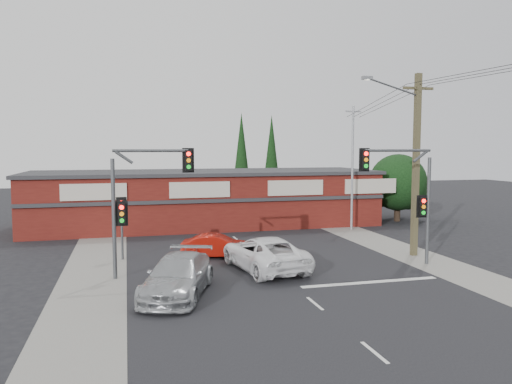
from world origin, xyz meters
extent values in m
plane|color=black|center=(0.00, 0.00, 0.00)|extent=(120.00, 120.00, 0.00)
cube|color=black|center=(0.00, 5.00, 0.01)|extent=(14.00, 70.00, 0.01)
cube|color=gray|center=(-8.50, 5.00, 0.01)|extent=(3.00, 70.00, 0.02)
cube|color=gray|center=(8.50, 5.00, 0.01)|extent=(3.00, 70.00, 0.02)
cube|color=silver|center=(3.50, -1.50, 0.01)|extent=(6.50, 0.35, 0.01)
imported|color=white|center=(-0.42, 2.00, 0.82)|extent=(3.60, 6.24, 1.64)
imported|color=#AEB1B4|center=(-4.97, -1.29, 0.80)|extent=(3.95, 5.95, 1.60)
imported|color=#981209|center=(-2.18, 5.27, 0.64)|extent=(4.08, 2.33, 1.27)
cube|color=silver|center=(0.00, -8.49, 0.01)|extent=(0.12, 1.60, 0.01)
cube|color=silver|center=(0.00, -3.74, 0.01)|extent=(0.12, 1.60, 0.01)
cube|color=silver|center=(0.00, 1.01, 0.01)|extent=(0.12, 1.60, 0.01)
cube|color=silver|center=(0.00, 5.76, 0.01)|extent=(0.12, 1.60, 0.01)
cube|color=silver|center=(0.00, 10.52, 0.01)|extent=(0.12, 1.60, 0.01)
cube|color=silver|center=(0.00, 15.27, 0.01)|extent=(0.12, 1.60, 0.01)
cube|color=silver|center=(0.00, 20.02, 0.01)|extent=(0.12, 1.60, 0.01)
cube|color=silver|center=(0.00, 24.77, 0.01)|extent=(0.12, 1.60, 0.01)
cube|color=silver|center=(0.00, 29.53, 0.01)|extent=(0.12, 1.60, 0.01)
cube|color=silver|center=(0.00, 34.28, 0.01)|extent=(0.12, 1.60, 0.01)
cube|color=silver|center=(0.00, 39.03, 0.01)|extent=(0.12, 1.60, 0.01)
cube|color=silver|center=(0.00, 43.78, 0.01)|extent=(0.12, 1.60, 0.01)
cube|color=#521410|center=(-1.00, 17.00, 2.00)|extent=(26.00, 8.00, 4.00)
cube|color=#2D2D30|center=(-1.00, 17.00, 4.10)|extent=(26.40, 8.40, 0.25)
cube|color=beige|center=(-9.00, 12.95, 3.10)|extent=(4.20, 0.12, 1.10)
cube|color=beige|center=(-2.00, 12.95, 3.10)|extent=(4.20, 0.12, 1.10)
cube|color=beige|center=(5.00, 12.95, 3.10)|extent=(4.20, 0.12, 1.10)
cube|color=beige|center=(11.00, 12.95, 3.10)|extent=(4.20, 0.12, 1.10)
cube|color=#2D2D30|center=(-1.00, 12.90, 2.30)|extent=(26.00, 0.15, 0.25)
cylinder|color=#2D2116|center=(14.50, 15.00, 0.90)|extent=(0.50, 0.50, 1.80)
sphere|color=black|center=(14.50, 15.00, 3.20)|extent=(4.60, 4.60, 4.60)
sphere|color=black|center=(16.00, 16.00, 2.50)|extent=(3.40, 3.40, 3.40)
sphere|color=black|center=(13.20, 16.40, 2.30)|extent=(2.80, 2.80, 2.80)
cylinder|color=#2D2116|center=(3.50, 24.00, 1.00)|extent=(0.24, 0.24, 2.00)
cone|color=black|center=(3.50, 24.00, 5.50)|extent=(1.80, 1.80, 7.50)
cylinder|color=#2D2116|center=(7.00, 26.00, 1.00)|extent=(0.24, 0.24, 2.00)
cone|color=black|center=(7.00, 26.00, 5.50)|extent=(1.80, 1.80, 7.50)
cylinder|color=#47494C|center=(-7.50, 2.00, 2.75)|extent=(0.18, 0.18, 5.50)
cylinder|color=#47494C|center=(-5.80, 2.00, 5.85)|extent=(3.40, 0.14, 0.14)
cylinder|color=#47494C|center=(-6.99, 2.00, 5.55)|extent=(0.82, 0.14, 0.63)
cube|color=black|center=(-4.10, 2.00, 5.40)|extent=(0.32, 0.22, 0.95)
cube|color=black|center=(-4.10, 2.07, 5.40)|extent=(0.55, 0.04, 1.15)
cylinder|color=#FF0C07|center=(-4.10, 1.87, 5.70)|extent=(0.20, 0.06, 0.20)
cylinder|color=orange|center=(-4.10, 1.87, 5.40)|extent=(0.20, 0.06, 0.20)
cylinder|color=#0CE526|center=(-4.10, 1.87, 5.10)|extent=(0.20, 0.06, 0.20)
cube|color=black|center=(-7.15, 2.00, 3.00)|extent=(0.32, 0.22, 0.95)
cube|color=black|center=(-7.15, 2.07, 3.00)|extent=(0.55, 0.04, 1.15)
cylinder|color=#FF0C07|center=(-7.15, 1.87, 3.30)|extent=(0.20, 0.06, 0.20)
cylinder|color=orange|center=(-7.15, 1.87, 3.00)|extent=(0.20, 0.06, 0.20)
cylinder|color=#0CE526|center=(-7.15, 1.87, 2.70)|extent=(0.20, 0.06, 0.20)
cylinder|color=#47494C|center=(8.00, 1.00, 2.75)|extent=(0.18, 0.18, 5.50)
cylinder|color=#47494C|center=(6.20, 1.00, 5.85)|extent=(3.60, 0.14, 0.14)
cylinder|color=#47494C|center=(7.46, 1.00, 5.55)|extent=(0.82, 0.14, 0.63)
cube|color=black|center=(4.40, 1.00, 5.40)|extent=(0.32, 0.22, 0.95)
cube|color=black|center=(4.40, 1.07, 5.40)|extent=(0.55, 0.04, 1.15)
cylinder|color=#FF0C07|center=(4.40, 0.87, 5.70)|extent=(0.20, 0.06, 0.20)
cylinder|color=orange|center=(4.40, 0.87, 5.40)|extent=(0.20, 0.06, 0.20)
cylinder|color=#0CE526|center=(4.40, 0.87, 5.10)|extent=(0.20, 0.06, 0.20)
cube|color=black|center=(7.65, 1.00, 3.00)|extent=(0.32, 0.22, 0.95)
cube|color=black|center=(7.65, 1.07, 3.00)|extent=(0.55, 0.04, 1.15)
cylinder|color=#FF0C07|center=(7.65, 0.87, 3.30)|extent=(0.20, 0.06, 0.20)
cylinder|color=orange|center=(7.65, 0.87, 3.00)|extent=(0.20, 0.06, 0.20)
cylinder|color=#0CE526|center=(7.65, 0.87, 2.70)|extent=(0.20, 0.06, 0.20)
cylinder|color=#47494C|center=(-7.20, 6.00, 1.50)|extent=(0.12, 0.12, 3.00)
cube|color=black|center=(-7.20, 6.00, 2.80)|extent=(0.32, 0.22, 0.95)
cube|color=black|center=(-7.20, 6.07, 2.80)|extent=(0.55, 0.04, 1.15)
cylinder|color=#FF0C07|center=(-7.20, 5.87, 3.10)|extent=(0.20, 0.06, 0.20)
cylinder|color=orange|center=(-7.20, 5.87, 2.80)|extent=(0.20, 0.06, 0.20)
cylinder|color=#0CE526|center=(-7.20, 5.87, 2.50)|extent=(0.20, 0.06, 0.20)
cube|color=brown|center=(8.50, 3.00, 5.00)|extent=(0.30, 0.30, 10.00)
cube|color=brown|center=(8.50, 3.00, 9.20)|extent=(1.80, 0.14, 0.14)
cylinder|color=#47494C|center=(6.90, 2.85, 9.20)|extent=(3.23, 0.39, 0.89)
cube|color=slate|center=(5.30, 2.70, 9.60)|extent=(0.55, 0.25, 0.18)
cylinder|color=silver|center=(5.30, 2.70, 9.50)|extent=(0.28, 0.28, 0.05)
cylinder|color=gray|center=(9.00, 12.00, 4.50)|extent=(0.16, 0.16, 9.00)
cube|color=gray|center=(9.00, 12.00, 8.60)|extent=(1.20, 0.10, 0.10)
cylinder|color=black|center=(8.15, 7.50, 8.80)|extent=(0.73, 9.01, 1.22)
cylinder|color=black|center=(8.75, 7.50, 8.80)|extent=(0.52, 9.00, 1.22)
cylinder|color=black|center=(9.34, 7.50, 8.80)|extent=(0.31, 9.00, 1.22)
camera|label=1|loc=(-6.91, -21.26, 5.96)|focal=35.00mm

